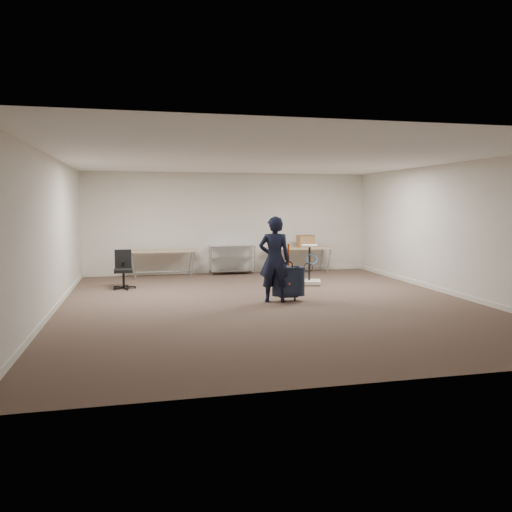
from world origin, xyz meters
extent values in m
plane|color=#4A382D|center=(0.00, 0.00, 0.00)|extent=(9.00, 9.00, 0.00)
plane|color=silver|center=(0.00, 4.50, 1.40)|extent=(8.00, 0.00, 8.00)
plane|color=silver|center=(0.00, -4.50, 1.40)|extent=(8.00, 0.00, 8.00)
plane|color=silver|center=(-4.00, 0.00, 1.40)|extent=(0.00, 9.00, 9.00)
plane|color=silver|center=(4.00, 0.00, 1.40)|extent=(0.00, 9.00, 9.00)
plane|color=white|center=(0.00, 0.00, 2.80)|extent=(8.00, 8.00, 0.00)
cube|color=silver|center=(0.00, 4.49, 0.05)|extent=(8.00, 0.02, 0.10)
cube|color=silver|center=(-3.99, 0.00, 0.05)|extent=(0.02, 9.00, 0.10)
cube|color=silver|center=(3.99, 0.00, 0.05)|extent=(0.02, 9.00, 0.10)
cube|color=tan|center=(-1.90, 3.95, 0.71)|extent=(1.80, 0.75, 0.03)
cylinder|color=gray|center=(-1.90, 3.95, 0.15)|extent=(1.50, 0.02, 0.02)
cylinder|color=gray|center=(-2.65, 3.65, 0.35)|extent=(0.13, 0.04, 0.69)
cylinder|color=gray|center=(-1.15, 3.65, 0.35)|extent=(0.13, 0.04, 0.69)
cylinder|color=gray|center=(-2.65, 4.25, 0.35)|extent=(0.13, 0.04, 0.69)
cylinder|color=gray|center=(-1.15, 4.25, 0.35)|extent=(0.13, 0.04, 0.69)
cube|color=tan|center=(1.90, 3.95, 0.71)|extent=(1.80, 0.75, 0.03)
cylinder|color=gray|center=(1.90, 3.95, 0.15)|extent=(1.50, 0.02, 0.02)
cylinder|color=gray|center=(1.15, 3.65, 0.35)|extent=(0.13, 0.04, 0.69)
cylinder|color=gray|center=(2.65, 3.65, 0.35)|extent=(0.13, 0.04, 0.69)
cylinder|color=gray|center=(1.15, 4.25, 0.35)|extent=(0.13, 0.04, 0.69)
cylinder|color=gray|center=(2.65, 4.25, 0.35)|extent=(0.13, 0.04, 0.69)
cylinder|color=silver|center=(-0.60, 3.98, 0.40)|extent=(0.02, 0.02, 0.80)
cylinder|color=silver|center=(0.60, 3.98, 0.40)|extent=(0.02, 0.02, 0.80)
cylinder|color=silver|center=(-0.60, 4.42, 0.40)|extent=(0.02, 0.02, 0.80)
cylinder|color=silver|center=(0.60, 4.42, 0.40)|extent=(0.02, 0.02, 0.80)
cube|color=silver|center=(0.00, 4.20, 0.10)|extent=(1.20, 0.45, 0.02)
cube|color=silver|center=(0.00, 4.20, 0.45)|extent=(1.20, 0.45, 0.02)
cube|color=silver|center=(0.00, 4.20, 0.78)|extent=(1.20, 0.45, 0.01)
imported|color=black|center=(0.12, 0.10, 0.85)|extent=(0.70, 0.54, 1.70)
cube|color=black|center=(0.42, 0.13, 0.40)|extent=(0.45, 0.29, 0.58)
cube|color=black|center=(0.42, 0.15, 0.09)|extent=(0.40, 0.22, 0.03)
cylinder|color=black|center=(0.29, 0.14, 0.04)|extent=(0.04, 0.08, 0.08)
cylinder|color=black|center=(0.55, 0.11, 0.04)|extent=(0.04, 0.08, 0.08)
torus|color=black|center=(0.42, 0.13, 0.72)|extent=(0.18, 0.05, 0.18)
cube|color=#FF540D|center=(0.42, 0.15, 0.93)|extent=(0.04, 0.01, 0.44)
cylinder|color=black|center=(-2.85, 2.34, 0.04)|extent=(0.54, 0.54, 0.08)
cylinder|color=black|center=(-2.85, 2.34, 0.22)|extent=(0.05, 0.05, 0.36)
cube|color=black|center=(-2.85, 2.34, 0.42)|extent=(0.42, 0.42, 0.07)
cube|color=black|center=(-2.86, 2.54, 0.67)|extent=(0.38, 0.06, 0.43)
cube|color=beige|center=(1.50, 1.98, 0.06)|extent=(0.65, 0.65, 0.08)
cylinder|color=black|center=(1.29, 1.77, 0.02)|extent=(0.06, 0.06, 0.04)
cylinder|color=black|center=(1.50, 2.03, 0.52)|extent=(0.05, 0.05, 0.84)
cube|color=beige|center=(1.50, 1.98, 0.94)|extent=(0.44, 0.40, 0.04)
torus|color=blue|center=(1.55, 1.89, 0.63)|extent=(0.29, 0.18, 0.26)
cube|color=#A4824C|center=(2.07, 3.99, 0.90)|extent=(0.46, 0.36, 0.34)
camera|label=1|loc=(-2.41, -9.34, 1.95)|focal=35.00mm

